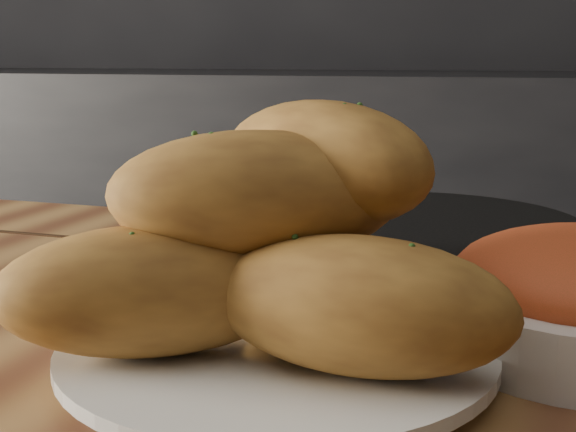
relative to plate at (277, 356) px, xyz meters
name	(u,v)px	position (x,y,z in m)	size (l,w,h in m)	color
counter	(251,278)	(-0.48, 1.18, -0.31)	(2.80, 0.60, 0.90)	black
plate	(277,356)	(0.00, 0.00, 0.00)	(0.26, 0.26, 0.02)	white
bread_rolls	(276,242)	(0.00, 0.00, 0.07)	(0.30, 0.27, 0.14)	#BA8033
skillet	(415,243)	(0.04, 0.26, 0.01)	(0.42, 0.29, 0.05)	black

